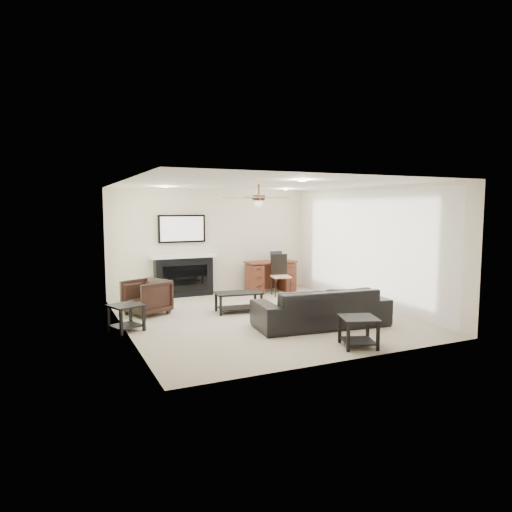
# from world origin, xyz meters

# --- Properties ---
(room_shell) EXTENTS (5.50, 5.54, 2.52)m
(room_shell) POSITION_xyz_m (0.19, 0.08, 1.68)
(room_shell) COLOR #BCAC97
(room_shell) RESTS_ON ground
(sofa) EXTENTS (2.41, 1.15, 0.68)m
(sofa) POSITION_xyz_m (0.66, -1.06, 0.34)
(sofa) COLOR black
(sofa) RESTS_ON ground
(armchair) EXTENTS (0.99, 0.98, 0.68)m
(armchair) POSITION_xyz_m (-1.94, 1.09, 0.34)
(armchair) COLOR black
(armchair) RESTS_ON ground
(coffee_table) EXTENTS (0.96, 0.61, 0.40)m
(coffee_table) POSITION_xyz_m (-0.24, 0.54, 0.20)
(coffee_table) COLOR black
(coffee_table) RESTS_ON ground
(end_table_near) EXTENTS (0.66, 0.66, 0.45)m
(end_table_near) POSITION_xyz_m (0.51, -2.31, 0.23)
(end_table_near) COLOR black
(end_table_near) RESTS_ON ground
(end_table_left) EXTENTS (0.65, 0.65, 0.45)m
(end_table_left) POSITION_xyz_m (-2.49, 0.04, 0.23)
(end_table_left) COLOR black
(end_table_left) RESTS_ON ground
(fireplace_unit) EXTENTS (1.52, 0.34, 1.91)m
(fireplace_unit) POSITION_xyz_m (-0.77, 2.58, 0.95)
(fireplace_unit) COLOR black
(fireplace_unit) RESTS_ON ground
(desk) EXTENTS (1.22, 0.56, 0.76)m
(desk) POSITION_xyz_m (1.33, 2.27, 0.38)
(desk) COLOR #441B11
(desk) RESTS_ON ground
(desk_chair) EXTENTS (0.50, 0.52, 0.97)m
(desk_chair) POSITION_xyz_m (1.33, 1.72, 0.48)
(desk_chair) COLOR black
(desk_chair) RESTS_ON ground
(laptop) EXTENTS (0.33, 0.24, 0.23)m
(laptop) POSITION_xyz_m (1.53, 2.25, 0.88)
(laptop) COLOR black
(laptop) RESTS_ON desk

